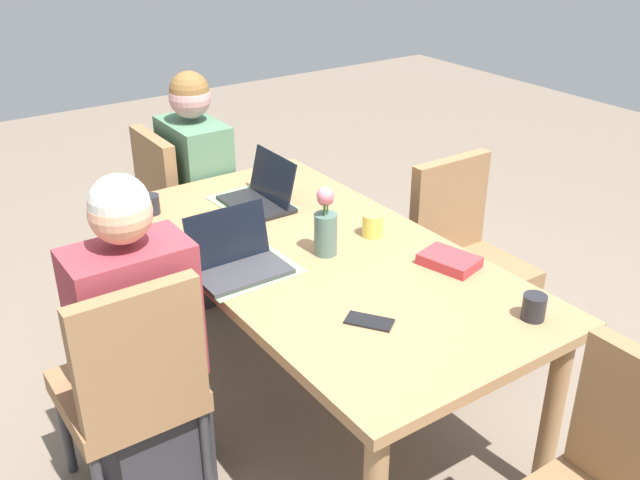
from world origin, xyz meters
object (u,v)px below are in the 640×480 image
(coffee_mug_near_left, at_px, (373,225))
(flower_vase, at_px, (325,224))
(dining_table, at_px, (320,271))
(phone_black, at_px, (369,321))
(chair_far_left_near, at_px, (132,381))
(chair_near_right_near, at_px, (464,250))
(laptop_head_right_left_mid, at_px, (261,196))
(person_far_left_near, at_px, (140,357))
(coffee_mug_near_right, at_px, (534,307))
(laptop_far_left_near, at_px, (237,260))
(chair_head_right_left_mid, at_px, (180,207))
(book_red_cover, at_px, (449,261))
(person_head_right_left_mid, at_px, (198,202))
(coffee_mug_centre_left, at_px, (150,204))

(coffee_mug_near_left, bearing_deg, flower_vase, 95.10)
(dining_table, xyz_separation_m, phone_black, (-0.49, 0.15, 0.09))
(chair_far_left_near, relative_size, chair_near_right_near, 1.00)
(laptop_head_right_left_mid, bearing_deg, person_far_left_near, 121.26)
(laptop_head_right_left_mid, bearing_deg, coffee_mug_near_left, -157.50)
(laptop_head_right_left_mid, distance_m, phone_black, 1.01)
(dining_table, relative_size, flower_vase, 6.69)
(person_far_left_near, relative_size, phone_black, 7.97)
(person_far_left_near, xyz_separation_m, coffee_mug_near_left, (-0.04, -0.97, 0.26))
(flower_vase, height_order, coffee_mug_near_right, flower_vase)
(person_far_left_near, height_order, laptop_far_left_near, person_far_left_near)
(chair_head_right_left_mid, relative_size, coffee_mug_near_left, 10.05)
(dining_table, distance_m, chair_near_right_near, 0.82)
(flower_vase, relative_size, coffee_mug_near_left, 3.06)
(chair_far_left_near, relative_size, book_red_cover, 4.50)
(dining_table, height_order, chair_near_right_near, chair_near_right_near)
(dining_table, height_order, coffee_mug_near_right, coffee_mug_near_right)
(chair_near_right_near, height_order, laptop_head_right_left_mid, laptop_head_right_left_mid)
(chair_near_right_near, height_order, laptop_far_left_near, laptop_far_left_near)
(flower_vase, bearing_deg, chair_near_right_near, -86.31)
(person_far_left_near, xyz_separation_m, book_red_cover, (-0.39, -1.04, 0.23))
(dining_table, height_order, book_red_cover, book_red_cover)
(chair_far_left_near, height_order, laptop_head_right_left_mid, laptop_head_right_left_mid)
(laptop_head_right_left_mid, bearing_deg, chair_head_right_left_mid, 6.70)
(chair_head_right_left_mid, relative_size, laptop_far_left_near, 2.81)
(chair_head_right_left_mid, distance_m, flower_vase, 1.28)
(person_far_left_near, height_order, person_head_right_left_mid, same)
(book_red_cover, bearing_deg, coffee_mug_centre_left, 19.53)
(coffee_mug_near_left, bearing_deg, person_far_left_near, 87.48)
(laptop_far_left_near, relative_size, book_red_cover, 1.60)
(laptop_far_left_near, bearing_deg, dining_table, -97.87)
(coffee_mug_near_left, height_order, coffee_mug_near_right, coffee_mug_near_left)
(coffee_mug_near_right, bearing_deg, flower_vase, 21.25)
(flower_vase, distance_m, phone_black, 0.50)
(coffee_mug_near_left, relative_size, phone_black, 0.60)
(coffee_mug_near_right, relative_size, book_red_cover, 0.42)
(person_far_left_near, bearing_deg, flower_vase, -95.03)
(coffee_mug_near_left, bearing_deg, person_head_right_left_mid, 10.72)
(person_head_right_left_mid, xyz_separation_m, coffee_mug_centre_left, (-0.45, 0.42, 0.25))
(chair_head_right_left_mid, xyz_separation_m, laptop_head_right_left_mid, (-0.70, -0.08, 0.28))
(chair_head_right_left_mid, height_order, laptop_head_right_left_mid, laptop_head_right_left_mid)
(person_far_left_near, xyz_separation_m, phone_black, (-0.53, -0.57, 0.22))
(laptop_far_left_near, bearing_deg, chair_far_left_near, 99.75)
(person_head_right_left_mid, height_order, phone_black, person_head_right_left_mid)
(dining_table, xyz_separation_m, chair_head_right_left_mid, (1.20, 0.04, -0.16))
(person_head_right_left_mid, distance_m, coffee_mug_near_left, 1.19)
(coffee_mug_near_right, xyz_separation_m, book_red_cover, (0.41, -0.03, -0.02))
(chair_far_left_near, height_order, chair_near_right_near, same)
(chair_near_right_near, height_order, coffee_mug_near_right, chair_near_right_near)
(chair_head_right_left_mid, relative_size, coffee_mug_near_right, 10.73)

